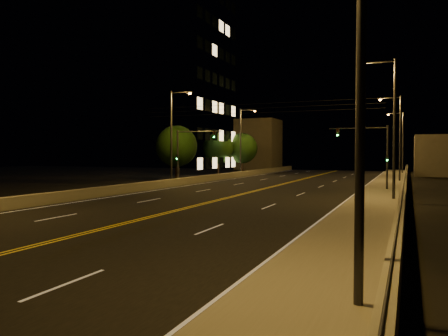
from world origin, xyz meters
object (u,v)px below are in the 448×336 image
at_px(streetlight_1, 391,121).
at_px(tree_2, 218,148).
at_px(tree_1, 178,146).
at_px(tree_0, 177,146).
at_px(streetlight_0, 348,46).
at_px(streetlight_5, 173,132).
at_px(traffic_signal_right, 375,150).
at_px(traffic_signal_left, 186,150).
at_px(building_tower, 148,72).
at_px(tree_3, 242,148).
at_px(streetlight_3, 401,139).
at_px(streetlight_6, 242,138).
at_px(streetlight_2, 398,133).

relative_size(streetlight_1, tree_2, 1.50).
bearing_deg(tree_1, tree_0, -62.38).
height_order(streetlight_0, tree_1, streetlight_0).
distance_m(streetlight_5, traffic_signal_right, 20.02).
relative_size(streetlight_5, traffic_signal_left, 1.69).
xyz_separation_m(streetlight_0, building_tower, (-36.51, 48.98, 10.42)).
height_order(streetlight_0, traffic_signal_left, streetlight_0).
bearing_deg(tree_3, streetlight_0, -67.38).
xyz_separation_m(streetlight_3, traffic_signal_right, (-1.57, -34.01, -1.93)).
bearing_deg(traffic_signal_left, tree_2, 105.44).
bearing_deg(streetlight_6, tree_1, -125.32).
relative_size(building_tower, tree_3, 5.01).
bearing_deg(traffic_signal_left, streetlight_6, 93.38).
xyz_separation_m(streetlight_2, tree_1, (-27.53, -1.49, -1.29)).
relative_size(building_tower, tree_1, 4.81).
xyz_separation_m(streetlight_6, tree_0, (-3.07, -14.24, -1.41)).
distance_m(tree_0, tree_3, 19.86).
relative_size(streetlight_3, tree_1, 1.43).
distance_m(traffic_signal_left, tree_0, 6.97).
bearing_deg(traffic_signal_right, streetlight_0, -87.12).
relative_size(traffic_signal_left, tree_3, 0.88).
bearing_deg(streetlight_0, streetlight_5, 125.10).
bearing_deg(streetlight_3, building_tower, -156.04).
bearing_deg(streetlight_1, tree_1, 144.50).
xyz_separation_m(streetlight_1, traffic_signal_right, (-1.57, 8.41, -1.93)).
distance_m(streetlight_3, traffic_signal_left, 39.66).
xyz_separation_m(streetlight_2, tree_2, (-26.43, 9.42, -1.51)).
bearing_deg(streetlight_1, traffic_signal_right, 100.54).
xyz_separation_m(streetlight_5, traffic_signal_left, (1.17, 0.63, -1.93)).
relative_size(tree_2, tree_3, 0.99).
relative_size(streetlight_0, streetlight_3, 1.00).
distance_m(streetlight_3, streetlight_5, 40.76).
bearing_deg(streetlight_6, streetlight_2, -18.16).
xyz_separation_m(traffic_signal_right, traffic_signal_left, (-18.75, 0.00, 0.00)).
bearing_deg(streetlight_5, streetlight_3, 58.20).
xyz_separation_m(traffic_signal_left, tree_2, (-6.12, 22.14, 0.42)).
bearing_deg(tree_0, tree_1, 117.62).
xyz_separation_m(building_tower, tree_1, (8.98, -6.57, -11.71)).
bearing_deg(streetlight_2, tree_0, -163.66).
bearing_deg(tree_1, tree_3, 74.33).
bearing_deg(building_tower, tree_3, 30.31).
height_order(traffic_signal_right, tree_2, tree_2).
distance_m(streetlight_3, traffic_signal_right, 34.10).
height_order(streetlight_3, traffic_signal_right, streetlight_3).
height_order(tree_1, tree_2, tree_1).
height_order(streetlight_2, traffic_signal_left, streetlight_2).
height_order(streetlight_1, tree_3, streetlight_1).
bearing_deg(streetlight_5, streetlight_1, -19.92).
bearing_deg(tree_1, streetlight_0, -57.01).
distance_m(traffic_signal_right, building_tower, 41.11).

